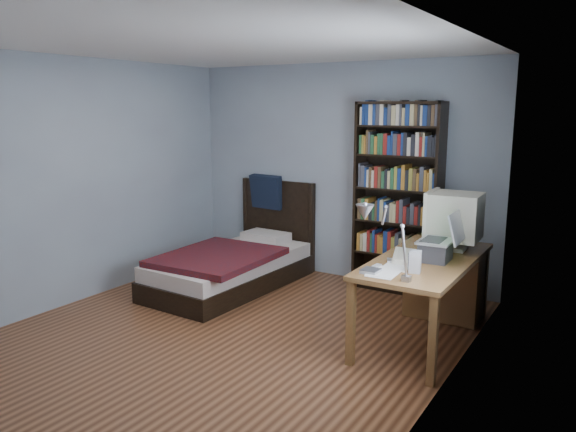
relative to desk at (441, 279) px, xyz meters
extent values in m
plane|color=#522C18|center=(-1.50, -1.25, -0.42)|extent=(4.20, 4.20, 0.00)
plane|color=white|center=(-1.50, -1.25, 2.08)|extent=(4.20, 4.20, 0.00)
cube|color=#A3B4BF|center=(-1.50, 0.85, 0.83)|extent=(3.80, 0.04, 2.50)
cube|color=#A3B4BF|center=(-3.40, -1.25, 0.83)|extent=(0.04, 4.20, 2.50)
cube|color=#A3B4BF|center=(0.40, -1.25, 0.83)|extent=(0.04, 4.20, 2.50)
cube|color=white|center=(0.38, -1.40, 1.03)|extent=(0.01, 1.14, 1.14)
cube|color=white|center=(0.38, -1.40, 1.03)|extent=(0.01, 1.00, 1.00)
cube|color=brown|center=(0.00, -0.47, 0.29)|extent=(0.75, 1.68, 0.04)
cube|color=brown|center=(-0.32, -1.26, -0.07)|extent=(0.06, 0.06, 0.69)
cube|color=brown|center=(0.32, -1.26, -0.07)|extent=(0.06, 0.06, 0.69)
cube|color=brown|center=(-0.32, 0.32, -0.07)|extent=(0.06, 0.06, 0.69)
cube|color=brown|center=(0.32, 0.32, -0.07)|extent=(0.06, 0.06, 0.69)
cube|color=brown|center=(0.00, 0.15, -0.07)|extent=(0.69, 0.40, 0.68)
cube|color=#BEB89D|center=(0.08, -0.04, 0.33)|extent=(0.29, 0.25, 0.03)
cylinder|color=#BEB89D|center=(0.08, -0.04, 0.38)|extent=(0.11, 0.11, 0.07)
cube|color=#BEB89D|center=(0.11, -0.04, 0.62)|extent=(0.46, 0.43, 0.42)
cube|color=beige|center=(-0.11, -0.04, 0.62)|extent=(0.05, 0.44, 0.44)
cube|color=#3894CC|center=(-0.12, -0.04, 0.62)|extent=(0.02, 0.33, 0.28)
cube|color=#2D2D30|center=(0.09, -0.50, 0.39)|extent=(0.24, 0.28, 0.16)
cube|color=silver|center=(0.09, -0.50, 0.48)|extent=(0.28, 0.36, 0.02)
cube|color=#2D2D30|center=(0.07, -0.50, 0.49)|extent=(0.18, 0.28, 0.00)
cube|color=silver|center=(0.25, -0.50, 0.61)|extent=(0.09, 0.35, 0.25)
cube|color=#0CBF26|center=(0.24, -0.50, 0.61)|extent=(0.07, 0.29, 0.20)
cube|color=#99999E|center=(0.08, -1.18, 0.33)|extent=(0.06, 0.05, 0.04)
cylinder|color=#99999E|center=(0.08, -1.24, 0.55)|extent=(0.02, 0.15, 0.41)
cylinder|color=#99999E|center=(0.00, -1.47, 0.85)|extent=(0.17, 0.34, 0.20)
cone|color=#99999E|center=(-0.07, -1.63, 0.89)|extent=(0.13, 0.13, 0.11)
cube|color=beige|center=(-0.16, -0.56, 0.33)|extent=(0.31, 0.50, 0.05)
cube|color=gray|center=(0.06, -0.93, 0.40)|extent=(0.10, 0.10, 0.17)
cylinder|color=#083B11|center=(-0.10, -0.27, 0.37)|extent=(0.06, 0.06, 0.12)
ellipsoid|color=silver|center=(-0.01, -0.19, 0.33)|extent=(0.06, 0.11, 0.04)
cube|color=silver|center=(-0.22, -0.73, 0.32)|extent=(0.08, 0.11, 0.02)
cube|color=gray|center=(-0.25, -0.95, 0.32)|extent=(0.05, 0.10, 0.02)
cube|color=gray|center=(-0.23, -1.12, 0.33)|extent=(0.14, 0.14, 0.03)
cube|color=black|center=(-1.15, 0.69, 0.61)|extent=(0.03, 0.30, 2.06)
cube|color=black|center=(-0.26, 0.69, 0.61)|extent=(0.03, 0.30, 2.06)
cube|color=black|center=(-0.70, 0.69, 1.62)|extent=(0.93, 0.30, 0.03)
cube|color=black|center=(-0.70, 0.69, -0.39)|extent=(0.93, 0.30, 0.06)
cube|color=black|center=(-0.70, 0.83, 0.61)|extent=(0.93, 0.02, 2.06)
cube|color=olive|center=(-0.70, 0.67, 0.64)|extent=(0.85, 0.22, 1.86)
cube|color=black|center=(-2.32, -0.20, -0.31)|extent=(1.07, 2.01, 0.22)
cube|color=beige|center=(-2.32, -0.20, -0.12)|extent=(1.02, 1.95, 0.16)
cube|color=maroon|center=(-2.29, -0.45, -0.01)|extent=(1.08, 1.31, 0.07)
cube|color=beige|center=(-2.32, 0.53, 0.01)|extent=(0.56, 0.37, 0.12)
cube|color=black|center=(-2.32, 0.81, 0.13)|extent=(1.04, 0.05, 1.10)
cylinder|color=black|center=(-2.81, 0.79, 0.13)|extent=(0.06, 0.06, 1.10)
cylinder|color=black|center=(-1.83, 0.79, 0.13)|extent=(0.06, 0.06, 1.10)
cube|color=black|center=(-2.47, 0.78, 0.53)|extent=(0.46, 0.20, 0.43)
camera|label=1|loc=(1.42, -5.03, 1.58)|focal=35.00mm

